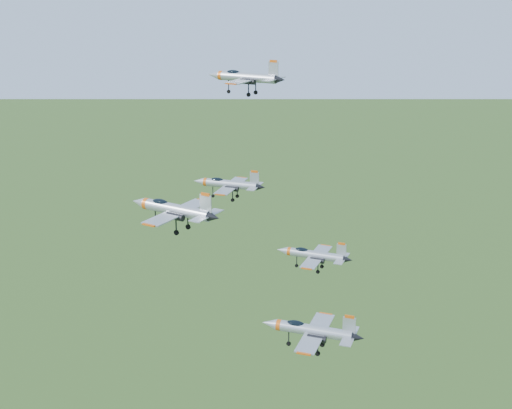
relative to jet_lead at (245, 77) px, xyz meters
The scene contains 5 objects.
jet_lead is the anchor object (origin of this frame).
jet_left_high 18.19m from the jet_lead, 68.37° to the right, with size 11.33×9.64×3.08m.
jet_right_high 30.67m from the jet_lead, 74.35° to the right, with size 14.06×11.62×3.76m.
jet_left_low 30.47m from the jet_lead, 22.88° to the right, with size 11.60×9.79×3.12m.
jet_right_low 45.50m from the jet_lead, 42.78° to the right, with size 12.50×10.61×3.39m.
Camera 1 is at (52.32, -83.80, 168.66)m, focal length 50.00 mm.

